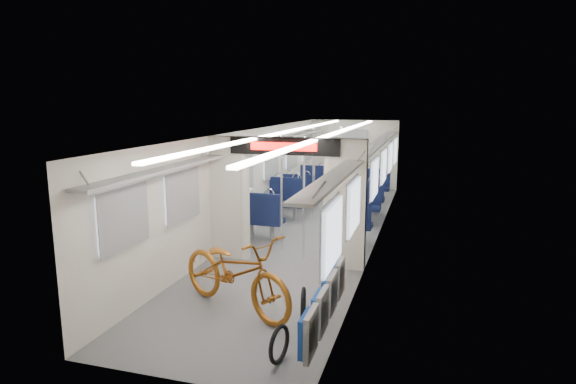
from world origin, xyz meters
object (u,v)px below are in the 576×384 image
object	(u,v)px
bike_hoop_a	(279,346)
seat_bay_near_right	(356,209)
stanchion_near_left	(282,193)
stanchion_far_left	(313,172)
bike_hoop_c	(325,292)
seat_bay_near_left	(274,205)
seat_bay_far_left	(307,184)
bicycle	(235,271)
stanchion_near_right	(304,198)
stanchion_far_right	(340,172)
seat_bay_far_right	(371,189)
flip_bench	(325,302)
bike_hoop_b	(303,307)

from	to	relation	value
bike_hoop_a	seat_bay_near_right	xyz separation A→B (m)	(0.00, 5.71, 0.35)
stanchion_near_left	stanchion_far_left	world-z (taller)	same
bike_hoop_c	seat_bay_near_left	world-z (taller)	seat_bay_near_left
seat_bay_far_left	stanchion_near_left	distance (m)	4.60
seat_bay_near_right	stanchion_near_left	world-z (taller)	stanchion_near_left
bicycle	seat_bay_far_left	bearing A→B (deg)	32.85
stanchion_near_right	stanchion_far_left	bearing A→B (deg)	100.52
seat_bay_far_left	stanchion_far_right	xyz separation A→B (m)	(1.24, -1.46, 0.62)
seat_bay_far_right	bike_hoop_c	bearing A→B (deg)	-88.56
flip_bench	stanchion_near_right	distance (m)	3.41
bicycle	stanchion_far_right	size ratio (longest dim) A/B	0.95
seat_bay_far_left	stanchion_far_left	world-z (taller)	stanchion_far_left
bike_hoop_b	bike_hoop_c	xyz separation A→B (m)	(0.17, 0.58, -0.00)
bike_hoop_c	stanchion_near_left	world-z (taller)	stanchion_near_left
seat_bay_near_left	flip_bench	bearing A→B (deg)	-65.64
flip_bench	stanchion_far_left	xyz separation A→B (m)	(-1.70, 6.42, 0.57)
stanchion_far_left	stanchion_far_right	world-z (taller)	same
flip_bench	stanchion_near_left	bearing A→B (deg)	114.82
flip_bench	stanchion_far_right	xyz separation A→B (m)	(-1.05, 6.63, 0.57)
bike_hoop_a	flip_bench	bearing A→B (deg)	50.29
flip_bench	stanchion_near_left	size ratio (longest dim) A/B	0.91
seat_bay_near_left	stanchion_far_right	xyz separation A→B (m)	(1.24, 1.57, 0.58)
bicycle	stanchion_far_right	xyz separation A→B (m)	(0.39, 5.95, 0.58)
seat_bay_near_right	stanchion_far_right	size ratio (longest dim) A/B	0.93
bike_hoop_c	seat_bay_near_right	distance (m)	4.08
stanchion_near_left	bike_hoop_b	bearing A→B (deg)	-67.70
bike_hoop_c	stanchion_far_left	distance (m)	5.55
stanchion_far_right	seat_bay_near_right	bearing A→B (deg)	-66.03
bike_hoop_a	seat_bay_near_right	size ratio (longest dim) A/B	0.21
bike_hoop_a	seat_bay_far_left	size ratio (longest dim) A/B	0.23
bicycle	seat_bay_near_left	size ratio (longest dim) A/B	0.97
bike_hoop_a	stanchion_far_left	size ratio (longest dim) A/B	0.20
stanchion_near_right	seat_bay_near_right	bearing A→B (deg)	71.40
stanchion_far_right	stanchion_near_right	bearing A→B (deg)	-90.79
seat_bay_near_left	stanchion_near_right	distance (m)	2.29
seat_bay_near_left	seat_bay_near_right	size ratio (longest dim) A/B	1.05
bicycle	bike_hoop_b	xyz separation A→B (m)	(1.02, -0.12, -0.35)
bicycle	stanchion_near_left	xyz separation A→B (m)	(-0.22, 2.91, 0.58)
bicycle	seat_bay_near_left	world-z (taller)	seat_bay_near_left
seat_bay_far_left	stanchion_near_right	distance (m)	5.09
bike_hoop_b	stanchion_near_left	distance (m)	3.40
flip_bench	seat_bay_far_left	world-z (taller)	seat_bay_far_left
stanchion_near_right	stanchion_far_left	xyz separation A→B (m)	(-0.60, 3.24, 0.00)
seat_bay_far_left	stanchion_far_left	bearing A→B (deg)	-70.65
bike_hoop_b	seat_bay_far_left	bearing A→B (deg)	103.95
seat_bay_near_left	seat_bay_near_right	bearing A→B (deg)	4.56
stanchion_far_left	stanchion_near_right	bearing A→B (deg)	-79.48
seat_bay_far_left	seat_bay_far_right	xyz separation A→B (m)	(1.87, -0.13, -0.00)
seat_bay_near_left	seat_bay_far_right	xyz separation A→B (m)	(1.87, 2.91, -0.04)
bike_hoop_b	stanchion_far_left	size ratio (longest dim) A/B	0.21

